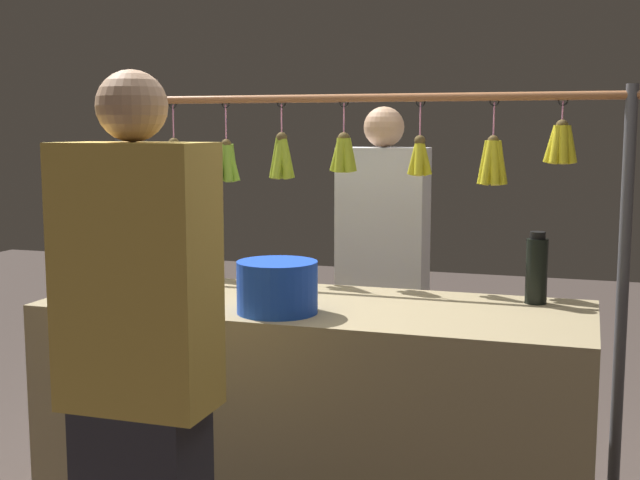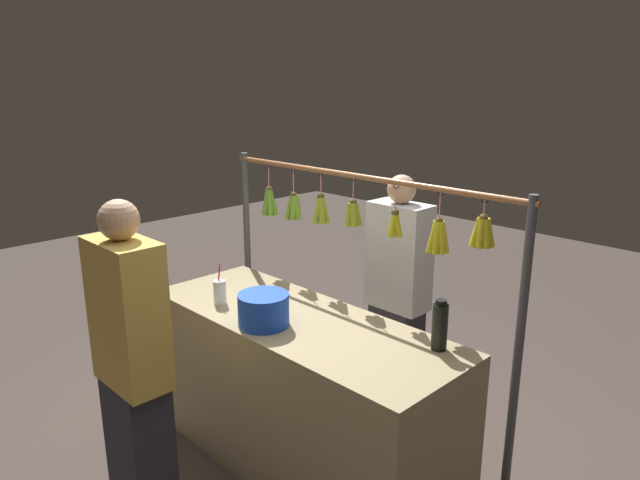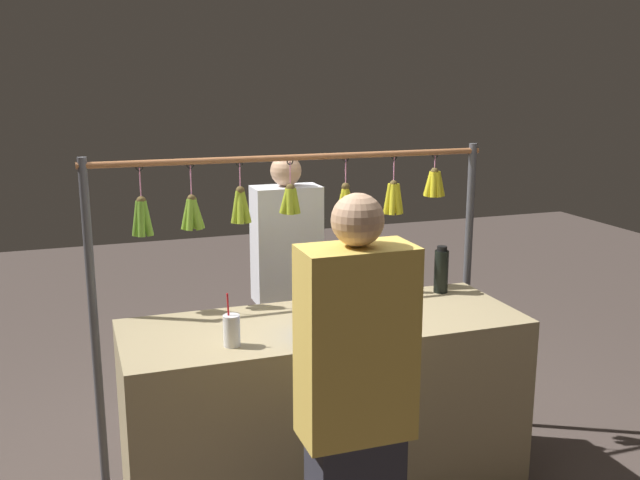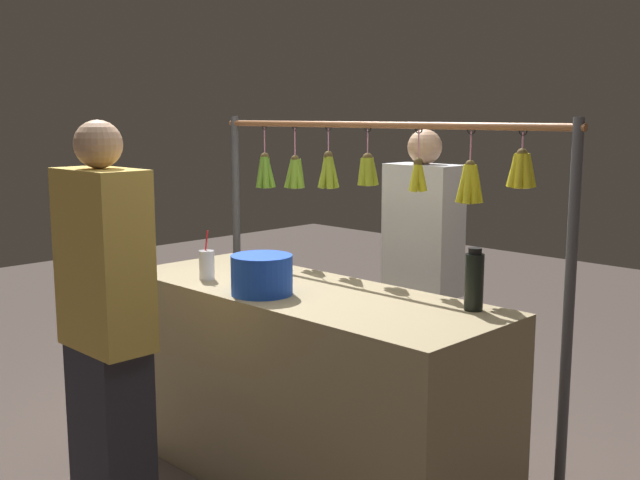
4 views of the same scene
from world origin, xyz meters
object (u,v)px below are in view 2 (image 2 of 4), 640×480
at_px(vendor_person, 397,302).
at_px(customer_person, 134,376).
at_px(water_bottle, 440,326).
at_px(drink_cup, 220,292).
at_px(blue_bucket, 264,310).

distance_m(vendor_person, customer_person, 1.69).
height_order(water_bottle, drink_cup, water_bottle).
xyz_separation_m(blue_bucket, drink_cup, (0.42, -0.02, -0.02)).
distance_m(drink_cup, vendor_person, 1.13).
bearing_deg(blue_bucket, water_bottle, -152.72).
bearing_deg(water_bottle, drink_cup, 18.15).
distance_m(blue_bucket, drink_cup, 0.42).
bearing_deg(vendor_person, water_bottle, 140.45).
bearing_deg(water_bottle, customer_person, 49.61).
bearing_deg(customer_person, water_bottle, -130.39).
bearing_deg(drink_cup, vendor_person, -118.97).
relative_size(drink_cup, customer_person, 0.14).
bearing_deg(drink_cup, water_bottle, -161.85).
xyz_separation_m(water_bottle, blue_bucket, (0.81, 0.42, -0.03)).
distance_m(drink_cup, customer_person, 0.77).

